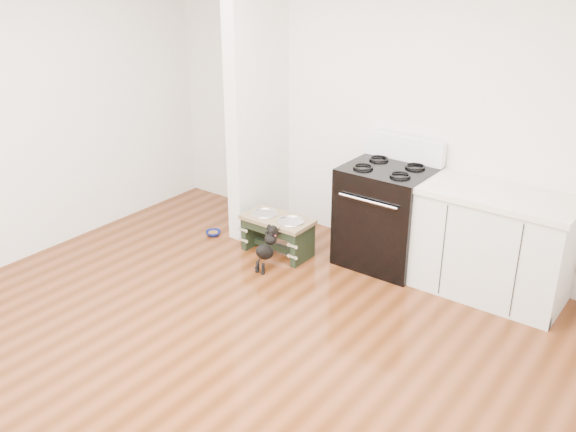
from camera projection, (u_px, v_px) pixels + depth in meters
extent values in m
plane|color=#47220C|center=(203.00, 365.00, 4.52)|extent=(5.00, 5.00, 0.00)
plane|color=silver|center=(386.00, 108.00, 5.82)|extent=(5.00, 0.00, 5.00)
cube|color=silver|center=(258.00, 98.00, 6.17)|extent=(0.15, 0.80, 2.70)
cube|color=black|center=(386.00, 216.00, 5.78)|extent=(0.76, 0.65, 0.92)
cube|color=black|center=(368.00, 234.00, 5.58)|extent=(0.58, 0.02, 0.50)
cylinder|color=silver|center=(368.00, 201.00, 5.42)|extent=(0.56, 0.02, 0.02)
cube|color=white|center=(405.00, 148.00, 5.76)|extent=(0.76, 0.08, 0.22)
torus|color=black|center=(363.00, 167.00, 5.59)|extent=(0.18, 0.18, 0.02)
torus|color=black|center=(400.00, 175.00, 5.39)|extent=(0.18, 0.18, 0.02)
torus|color=black|center=(379.00, 159.00, 5.80)|extent=(0.18, 0.18, 0.02)
torus|color=black|center=(415.00, 166.00, 5.60)|extent=(0.18, 0.18, 0.02)
cube|color=silver|center=(492.00, 247.00, 5.28)|extent=(1.20, 0.60, 0.86)
cube|color=beige|center=(500.00, 196.00, 5.09)|extent=(1.24, 0.64, 0.05)
cube|color=black|center=(475.00, 300.00, 5.24)|extent=(1.20, 0.06, 0.10)
cube|color=black|center=(254.00, 229.00, 6.23)|extent=(0.05, 0.32, 0.33)
cube|color=black|center=(303.00, 245.00, 5.91)|extent=(0.05, 0.32, 0.33)
cube|color=black|center=(268.00, 231.00, 5.91)|extent=(0.53, 0.03, 0.08)
cube|color=black|center=(278.00, 247.00, 6.11)|extent=(0.53, 0.05, 0.05)
cube|color=brown|center=(278.00, 220.00, 5.99)|extent=(0.67, 0.36, 0.04)
cylinder|color=silver|center=(265.00, 215.00, 6.08)|extent=(0.23, 0.23, 0.04)
cylinder|color=silver|center=(291.00, 223.00, 5.91)|extent=(0.23, 0.23, 0.04)
torus|color=silver|center=(265.00, 213.00, 6.07)|extent=(0.26, 0.26, 0.02)
torus|color=silver|center=(291.00, 221.00, 5.90)|extent=(0.26, 0.26, 0.02)
cylinder|color=black|center=(258.00, 267.00, 5.76)|extent=(0.03, 0.03, 0.10)
cylinder|color=black|center=(263.00, 269.00, 5.73)|extent=(0.03, 0.03, 0.10)
sphere|color=black|center=(257.00, 271.00, 5.77)|extent=(0.04, 0.04, 0.04)
sphere|color=black|center=(263.00, 273.00, 5.74)|extent=(0.04, 0.04, 0.04)
ellipsoid|color=black|center=(265.00, 252.00, 5.74)|extent=(0.12, 0.27, 0.24)
sphere|color=black|center=(271.00, 239.00, 5.77)|extent=(0.11, 0.11, 0.11)
sphere|color=black|center=(273.00, 230.00, 5.76)|extent=(0.09, 0.09, 0.09)
sphere|color=black|center=(274.00, 227.00, 5.82)|extent=(0.03, 0.03, 0.03)
sphere|color=black|center=(280.00, 229.00, 5.79)|extent=(0.03, 0.03, 0.03)
cylinder|color=black|center=(257.00, 264.00, 5.69)|extent=(0.02, 0.08, 0.09)
torus|color=#E8445C|center=(272.00, 235.00, 5.76)|extent=(0.09, 0.06, 0.08)
imported|color=navy|center=(213.00, 233.00, 6.48)|extent=(0.19, 0.19, 0.05)
cylinder|color=brown|center=(213.00, 233.00, 6.48)|extent=(0.10, 0.10, 0.02)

